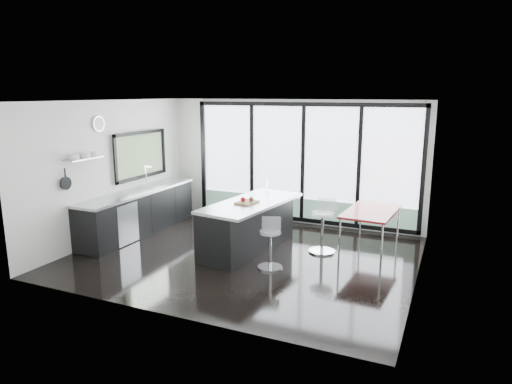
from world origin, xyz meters
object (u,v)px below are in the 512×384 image
at_px(bar_stool_near, 270,249).
at_px(red_table, 370,231).
at_px(bar_stool_far, 322,232).
at_px(island, 248,225).

xyz_separation_m(bar_stool_near, red_table, (1.40, 1.57, 0.06)).
height_order(bar_stool_near, bar_stool_far, bar_stool_far).
xyz_separation_m(island, red_table, (2.15, 0.84, -0.08)).
bearing_deg(bar_stool_far, bar_stool_near, -108.13).
height_order(island, bar_stool_far, island).
bearing_deg(island, bar_stool_far, 16.71).
bearing_deg(red_table, bar_stool_near, -131.59).
height_order(island, bar_stool_near, island).
bearing_deg(bar_stool_near, red_table, 34.00).
relative_size(bar_stool_far, red_table, 0.52).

